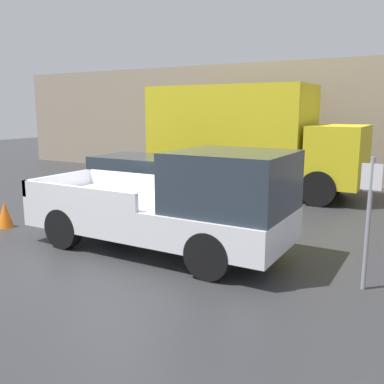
% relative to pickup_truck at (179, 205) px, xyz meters
% --- Properties ---
extents(ground_plane, '(60.00, 60.00, 0.00)m').
position_rel_pickup_truck_xyz_m(ground_plane, '(-1.27, -0.29, -0.97)').
color(ground_plane, '#2D2D30').
extents(building_wall, '(28.00, 0.15, 4.64)m').
position_rel_pickup_truck_xyz_m(building_wall, '(-1.27, 9.80, 1.35)').
color(building_wall, gray).
rests_on(building_wall, ground).
extents(pickup_truck, '(5.37, 2.05, 2.06)m').
position_rel_pickup_truck_xyz_m(pickup_truck, '(0.00, 0.00, 0.00)').
color(pickup_truck, silver).
rests_on(pickup_truck, ground).
extents(car, '(4.88, 2.02, 1.52)m').
position_rel_pickup_truck_xyz_m(car, '(-2.84, 2.66, -0.19)').
color(car, '#B7BABF').
rests_on(car, ground).
extents(delivery_truck, '(7.12, 2.51, 3.57)m').
position_rel_pickup_truck_xyz_m(delivery_truck, '(-1.47, 6.69, 0.93)').
color(delivery_truck, gold).
rests_on(delivery_truck, ground).
extents(parking_sign, '(0.30, 0.07, 2.10)m').
position_rel_pickup_truck_xyz_m(parking_sign, '(3.43, -0.04, 0.22)').
color(parking_sign, gray).
rests_on(parking_sign, ground).
extents(newspaper_box, '(0.45, 0.40, 0.96)m').
position_rel_pickup_truck_xyz_m(newspaper_box, '(-1.13, 9.48, -0.49)').
color(newspaper_box, '#194CB2').
rests_on(newspaper_box, ground).
extents(traffic_cone, '(0.38, 0.38, 0.63)m').
position_rel_pickup_truck_xyz_m(traffic_cone, '(-4.61, -0.47, -0.66)').
color(traffic_cone, orange).
rests_on(traffic_cone, ground).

